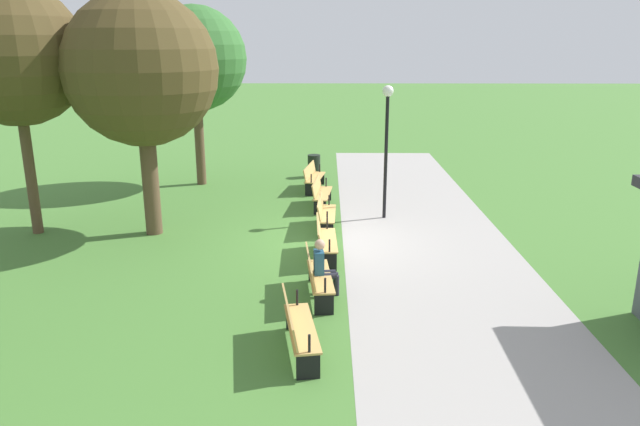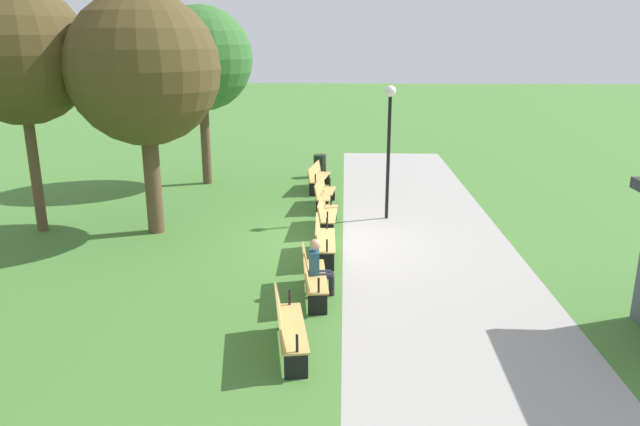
{
  "view_description": "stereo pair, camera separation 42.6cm",
  "coord_description": "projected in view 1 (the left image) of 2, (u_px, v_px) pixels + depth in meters",
  "views": [
    {
      "loc": [
        14.71,
        -0.03,
        5.09
      ],
      "look_at": [
        -0.0,
        -0.21,
        0.8
      ],
      "focal_mm": 33.32,
      "sensor_mm": 36.0,
      "label": 1
    },
    {
      "loc": [
        14.7,
        0.39,
        5.09
      ],
      "look_at": [
        -0.0,
        -0.21,
        0.8
      ],
      "focal_mm": 33.32,
      "sensor_mm": 36.0,
      "label": 2
    }
  ],
  "objects": [
    {
      "name": "person_seated",
      "position": [
        323.0,
        265.0,
        12.21
      ],
      "size": [
        0.36,
        0.54,
        1.2
      ],
      "rotation": [
        0.0,
        0.0,
        0.1
      ],
      "color": "navy",
      "rests_on": "ground"
    },
    {
      "name": "bench_1",
      "position": [
        321.0,
        193.0,
        18.7
      ],
      "size": [
        1.87,
        0.64,
        0.89
      ],
      "rotation": [
        0.0,
        0.0,
        -0.1
      ],
      "color": "tan",
      "rests_on": "ground"
    },
    {
      "name": "tree_0",
      "position": [
        195.0,
        59.0,
        20.64
      ],
      "size": [
        3.62,
        3.62,
        6.29
      ],
      "color": "brown",
      "rests_on": "ground"
    },
    {
      "name": "ground_plane",
      "position": [
        328.0,
        242.0,
        15.54
      ],
      "size": [
        120.0,
        120.0,
        0.0
      ],
      "primitive_type": "plane",
      "color": "#477A33"
    },
    {
      "name": "bench_4",
      "position": [
        317.0,
        275.0,
        12.12
      ],
      "size": [
        1.87,
        0.64,
        0.89
      ],
      "rotation": [
        0.0,
        0.0,
        0.1
      ],
      "color": "tan",
      "rests_on": "ground"
    },
    {
      "name": "bench_5",
      "position": [
        298.0,
        326.0,
        9.95
      ],
      "size": [
        1.89,
        0.76,
        0.89
      ],
      "rotation": [
        0.0,
        0.0,
        0.16
      ],
      "color": "tan",
      "rests_on": "ground"
    },
    {
      "name": "path_paving",
      "position": [
        426.0,
        243.0,
        15.51
      ],
      "size": [
        25.7,
        4.37,
        0.01
      ],
      "primitive_type": "cube",
      "color": "#A39E99",
      "rests_on": "ground"
    },
    {
      "name": "bench_3",
      "position": [
        325.0,
        239.0,
        14.31
      ],
      "size": [
        1.85,
        0.53,
        0.89
      ],
      "rotation": [
        0.0,
        0.0,
        0.03
      ],
      "color": "tan",
      "rests_on": "ground"
    },
    {
      "name": "lamp_post",
      "position": [
        387.0,
        127.0,
        16.95
      ],
      "size": [
        0.32,
        0.32,
        3.88
      ],
      "color": "black",
      "rests_on": "ground"
    },
    {
      "name": "bench_2",
      "position": [
        325.0,
        213.0,
        16.51
      ],
      "size": [
        1.85,
        0.53,
        0.89
      ],
      "rotation": [
        0.0,
        0.0,
        -0.03
      ],
      "color": "tan",
      "rests_on": "ground"
    },
    {
      "name": "bench_0",
      "position": [
        313.0,
        177.0,
        20.88
      ],
      "size": [
        1.89,
        0.76,
        0.89
      ],
      "rotation": [
        0.0,
        0.0,
        -0.16
      ],
      "color": "tan",
      "rests_on": "ground"
    },
    {
      "name": "tree_4",
      "position": [
        14.0,
        55.0,
        15.01
      ],
      "size": [
        3.61,
        3.61,
        6.55
      ],
      "color": "brown",
      "rests_on": "ground"
    },
    {
      "name": "tree_2",
      "position": [
        141.0,
        70.0,
        15.08
      ],
      "size": [
        3.92,
        3.92,
        6.34
      ],
      "color": "brown",
      "rests_on": "ground"
    },
    {
      "name": "trash_bin",
      "position": [
        314.0,
        166.0,
        22.9
      ],
      "size": [
        0.49,
        0.49,
        0.86
      ],
      "primitive_type": "cylinder",
      "color": "black",
      "rests_on": "ground"
    }
  ]
}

